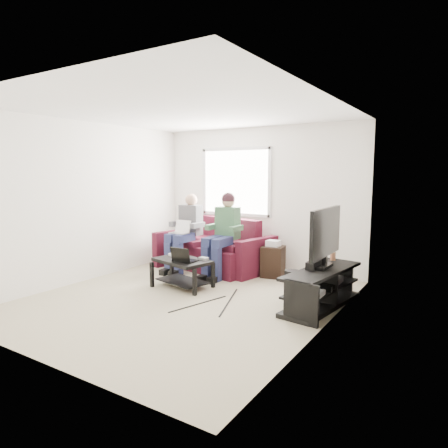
# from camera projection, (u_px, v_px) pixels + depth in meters

# --- Properties ---
(floor) EXTENTS (4.50, 4.50, 0.00)m
(floor) POSITION_uv_depth(u_px,v_px,m) (186.00, 299.00, 5.67)
(floor) COLOR beige
(floor) RESTS_ON ground
(ceiling) EXTENTS (4.50, 4.50, 0.00)m
(ceiling) POSITION_uv_depth(u_px,v_px,m) (183.00, 111.00, 5.33)
(ceiling) COLOR white
(ceiling) RESTS_ON wall_back
(wall_back) EXTENTS (4.50, 0.00, 4.50)m
(wall_back) POSITION_uv_depth(u_px,v_px,m) (259.00, 198.00, 7.39)
(wall_back) COLOR white
(wall_back) RESTS_ON floor
(wall_front) EXTENTS (4.50, 0.00, 4.50)m
(wall_front) POSITION_uv_depth(u_px,v_px,m) (31.00, 226.00, 3.61)
(wall_front) COLOR white
(wall_front) RESTS_ON floor
(wall_left) EXTENTS (0.00, 4.50, 4.50)m
(wall_left) POSITION_uv_depth(u_px,v_px,m) (88.00, 202.00, 6.55)
(wall_left) COLOR white
(wall_left) RESTS_ON floor
(wall_right) EXTENTS (0.00, 4.50, 4.50)m
(wall_right) POSITION_uv_depth(u_px,v_px,m) (327.00, 216.00, 4.44)
(wall_right) COLOR white
(wall_right) RESTS_ON floor
(window) EXTENTS (1.48, 0.04, 1.28)m
(window) POSITION_uv_depth(u_px,v_px,m) (236.00, 182.00, 7.60)
(window) COLOR white
(window) RESTS_ON wall_back
(sofa) EXTENTS (2.17, 1.27, 0.93)m
(sofa) POSITION_uv_depth(u_px,v_px,m) (215.00, 251.00, 7.39)
(sofa) COLOR #491221
(sofa) RESTS_ON floor
(person_left) EXTENTS (0.40, 0.71, 1.39)m
(person_left) POSITION_uv_depth(u_px,v_px,m) (185.00, 228.00, 7.23)
(person_left) COLOR navy
(person_left) RESTS_ON sofa
(person_right) EXTENTS (0.40, 0.71, 1.44)m
(person_right) POSITION_uv_depth(u_px,v_px,m) (223.00, 228.00, 6.82)
(person_right) COLOR navy
(person_right) RESTS_ON sofa
(laptop_silver) EXTENTS (0.38, 0.31, 0.24)m
(laptop_silver) POSITION_uv_depth(u_px,v_px,m) (180.00, 230.00, 7.10)
(laptop_silver) COLOR silver
(laptop_silver) RESTS_ON person_left
(coffee_table) EXTENTS (0.99, 0.73, 0.44)m
(coffee_table) POSITION_uv_depth(u_px,v_px,m) (182.00, 267.00, 6.19)
(coffee_table) COLOR black
(coffee_table) RESTS_ON floor
(laptop_black) EXTENTS (0.40, 0.33, 0.24)m
(laptop_black) POSITION_uv_depth(u_px,v_px,m) (185.00, 253.00, 6.03)
(laptop_black) COLOR black
(laptop_black) RESTS_ON coffee_table
(controller_a) EXTENTS (0.16, 0.12, 0.04)m
(controller_a) POSITION_uv_depth(u_px,v_px,m) (173.00, 255.00, 6.42)
(controller_a) COLOR silver
(controller_a) RESTS_ON coffee_table
(controller_b) EXTENTS (0.16, 0.13, 0.04)m
(controller_b) POSITION_uv_depth(u_px,v_px,m) (184.00, 255.00, 6.37)
(controller_b) COLOR black
(controller_b) RESTS_ON coffee_table
(controller_c) EXTENTS (0.15, 0.11, 0.04)m
(controller_c) POSITION_uv_depth(u_px,v_px,m) (204.00, 259.00, 6.14)
(controller_c) COLOR gray
(controller_c) RESTS_ON coffee_table
(tv_stand) EXTENTS (0.66, 1.58, 0.51)m
(tv_stand) POSITION_uv_depth(u_px,v_px,m) (321.00, 290.00, 5.31)
(tv_stand) COLOR black
(tv_stand) RESTS_ON floor
(tv) EXTENTS (0.12, 1.10, 0.81)m
(tv) POSITION_uv_depth(u_px,v_px,m) (325.00, 234.00, 5.30)
(tv) COLOR black
(tv) RESTS_ON tv_stand
(soundbar) EXTENTS (0.12, 0.50, 0.10)m
(soundbar) POSITION_uv_depth(u_px,v_px,m) (316.00, 263.00, 5.42)
(soundbar) COLOR black
(soundbar) RESTS_ON tv_stand
(drink_cup) EXTENTS (0.08, 0.08, 0.12)m
(drink_cup) POSITION_uv_depth(u_px,v_px,m) (333.00, 256.00, 5.82)
(drink_cup) COLOR #B6714E
(drink_cup) RESTS_ON tv_stand
(console_white) EXTENTS (0.30, 0.22, 0.06)m
(console_white) POSITION_uv_depth(u_px,v_px,m) (311.00, 292.00, 4.97)
(console_white) COLOR silver
(console_white) RESTS_ON tv_stand
(console_grey) EXTENTS (0.34, 0.26, 0.08)m
(console_grey) POSITION_uv_depth(u_px,v_px,m) (329.00, 279.00, 5.55)
(console_grey) COLOR gray
(console_grey) RESTS_ON tv_stand
(console_black) EXTENTS (0.38, 0.30, 0.07)m
(console_black) POSITION_uv_depth(u_px,v_px,m) (320.00, 285.00, 5.26)
(console_black) COLOR black
(console_black) RESTS_ON tv_stand
(subwoofer) EXTENTS (0.20, 0.20, 0.45)m
(subwoofer) POSITION_uv_depth(u_px,v_px,m) (292.00, 286.00, 5.50)
(subwoofer) COLOR black
(subwoofer) RESTS_ON floor
(keyboard_floor) EXTENTS (0.27, 0.43, 0.02)m
(keyboard_floor) POSITION_uv_depth(u_px,v_px,m) (289.00, 312.00, 5.09)
(keyboard_floor) COLOR black
(keyboard_floor) RESTS_ON floor
(end_table) EXTENTS (0.36, 0.36, 0.63)m
(end_table) POSITION_uv_depth(u_px,v_px,m) (273.00, 261.00, 6.82)
(end_table) COLOR black
(end_table) RESTS_ON floor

